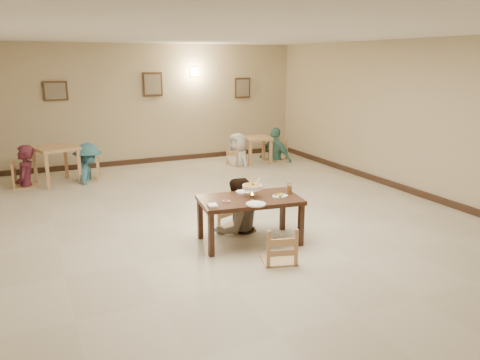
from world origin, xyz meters
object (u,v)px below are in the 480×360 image
curry_warmer (252,187)px  bg_diner_c (238,133)px  chair_far (235,202)px  bg_diner_d (276,128)px  bg_table_right (257,142)px  bg_diner_b (86,143)px  main_table (250,203)px  main_diner (237,178)px  bg_chair_ll (24,164)px  chair_near (279,227)px  bg_table_left (56,153)px  bg_chair_lr (88,160)px  drink_glass (289,189)px  bg_chair_rr (276,141)px  bg_chair_rl (238,148)px  bg_diner_a (22,145)px

curry_warmer → bg_diner_c: (1.95, 4.78, -0.00)m
chair_far → bg_diner_d: bearing=32.5°
bg_table_right → bg_diner_b: bearing=-178.4°
main_table → main_diner: bearing=92.8°
chair_far → bg_chair_ll: 5.09m
bg_chair_ll → main_table: bearing=-143.2°
chair_near → chair_far: bearing=-73.4°
bg_table_left → bg_chair_lr: bg_chair_lr is taller
bg_table_right → bg_diner_c: size_ratio=0.47×
main_diner → bg_chair_lr: (-1.70, 4.19, -0.37)m
main_table → chair_near: (0.06, -0.76, -0.13)m
main_table → chair_far: 0.64m
bg_chair_ll → bg_diner_c: (4.93, 0.06, 0.32)m
curry_warmer → main_table: bearing=-148.0°
drink_glass → bg_chair_rr: 5.56m
bg_table_left → bg_diner_c: bg_diner_c is taller
bg_chair_rl → bg_chair_rr: bg_chair_rr is taller
bg_table_right → main_table: bearing=-118.0°
main_diner → bg_table_left: main_diner is taller
chair_far → bg_diner_a: bg_diner_a is taller
main_table → bg_chair_rl: size_ratio=1.72×
drink_glass → bg_chair_rl: bearing=74.2°
bg_table_left → bg_diner_a: (-0.64, -0.02, 0.22)m
chair_far → main_diner: (0.00, -0.07, 0.40)m
main_table → main_diner: 0.60m
bg_table_left → bg_diner_b: (0.64, -0.04, 0.18)m
main_diner → bg_chair_ll: bearing=-65.1°
main_table → chair_far: chair_far is taller
bg_table_right → bg_diner_a: 5.52m
bg_chair_lr → bg_diner_a: 1.35m
bg_chair_lr → bg_diner_d: bearing=104.0°
main_diner → bg_diner_a: size_ratio=0.94×
bg_chair_rl → bg_diner_b: (-3.66, -0.07, 0.40)m
chair_far → curry_warmer: (0.01, -0.58, 0.38)m
main_diner → bg_table_left: 4.83m
bg_chair_lr → bg_chair_rr: size_ratio=0.90×
bg_table_right → bg_chair_lr: bearing=-178.4°
bg_diner_c → bg_diner_d: bearing=79.0°
main_table → bg_table_left: size_ratio=1.51×
drink_glass → bg_diner_d: (2.52, 4.95, 0.13)m
bg_table_right → bg_diner_a: bearing=-178.9°
bg_table_left → main_diner: bearing=-61.0°
drink_glass → bg_table_left: 5.63m
bg_table_right → bg_chair_rl: bearing=-175.6°
chair_near → bg_chair_rl: bearing=-93.4°
main_table → bg_diner_c: 5.22m
drink_glass → bg_chair_lr: bg_chair_lr is taller
chair_near → bg_diner_a: 6.28m
chair_far → main_diner: bearing=-109.6°
bg_table_right → bg_chair_ll: bg_chair_ll is taller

